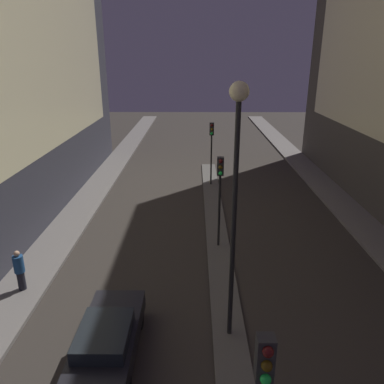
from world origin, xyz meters
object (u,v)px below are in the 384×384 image
Objects in this scene: traffic_light_mid at (220,182)px; pedestrian_on_left_sidewalk at (20,269)px; street_lamp at (236,168)px; car_left_lane at (107,340)px; traffic_light_far at (212,140)px.

traffic_light_mid reaches higher than pedestrian_on_left_sidewalk.
car_left_lane is (-4.02, -1.14, -5.41)m from street_lamp.
traffic_light_mid is at bearing 62.29° from car_left_lane.
car_left_lane is at bearing -164.21° from street_lamp.
car_left_lane is at bearing -102.94° from traffic_light_far.
pedestrian_on_left_sidewalk reaches higher than car_left_lane.
traffic_light_far is 1.00× the size of car_left_lane.
pedestrian_on_left_sidewalk is at bearing 163.30° from street_lamp.
traffic_light_mid is 7.02m from street_lamp.
traffic_light_mid is 1.00× the size of traffic_light_far.
street_lamp is 10.13m from pedestrian_on_left_sidewalk.
traffic_light_far is 16.36m from pedestrian_on_left_sidewalk.
car_left_lane is (-4.02, -7.65, -2.80)m from traffic_light_mid.
street_lamp is 4.80× the size of pedestrian_on_left_sidewalk.
traffic_light_far is 0.55× the size of street_lamp.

